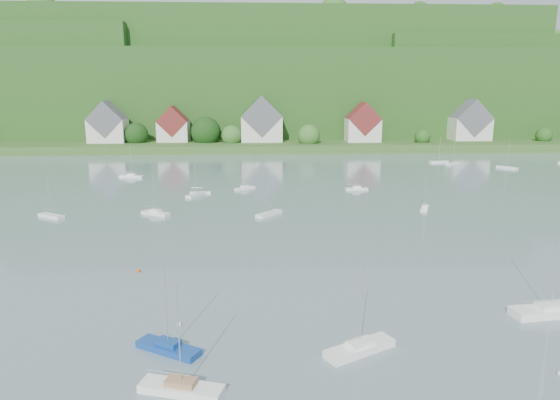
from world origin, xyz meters
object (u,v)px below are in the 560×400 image
near_sailboat_2 (181,387)px  near_sailboat_3 (360,347)px  near_sailboat_4 (551,310)px  near_sailboat_1 (168,347)px

near_sailboat_2 → near_sailboat_3: bearing=35.6°
near_sailboat_3 → near_sailboat_4: bearing=-11.6°
near_sailboat_1 → near_sailboat_2: near_sailboat_2 is taller
near_sailboat_1 → near_sailboat_2: 6.55m
near_sailboat_2 → near_sailboat_1: bearing=124.3°
near_sailboat_2 → near_sailboat_3: size_ratio=0.97×
near_sailboat_3 → near_sailboat_4: near_sailboat_4 is taller
near_sailboat_4 → near_sailboat_2: bearing=-168.8°
near_sailboat_1 → near_sailboat_4: near_sailboat_4 is taller
near_sailboat_2 → near_sailboat_3: near_sailboat_3 is taller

